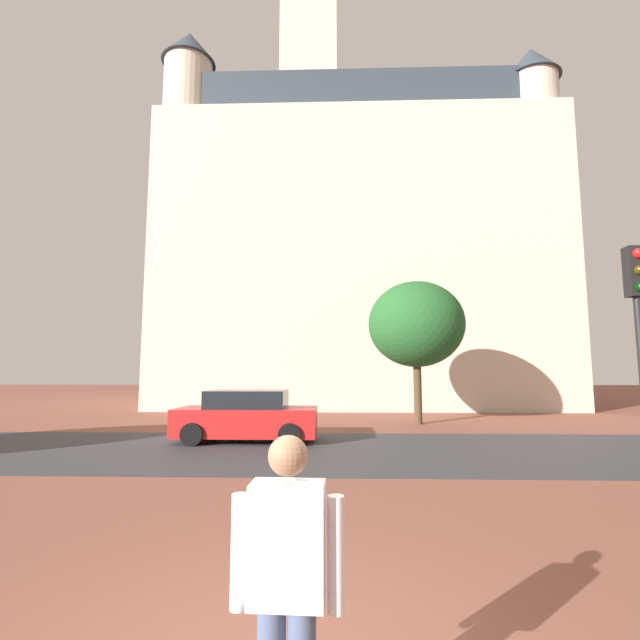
{
  "coord_description": "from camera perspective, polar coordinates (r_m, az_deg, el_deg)",
  "views": [
    {
      "loc": [
        0.49,
        -3.39,
        2.07
      ],
      "look_at": [
        0.07,
        9.79,
        3.59
      ],
      "focal_mm": 25.44,
      "sensor_mm": 36.0,
      "label": 1
    }
  ],
  "objects": [
    {
      "name": "street_asphalt_strip",
      "position": [
        12.6,
        -0.45,
        -16.0
      ],
      "size": [
        120.0,
        6.55,
        0.0
      ],
      "primitive_type": "cube",
      "color": "#38383D",
      "rests_on": "ground_plane"
    },
    {
      "name": "traffic_light_pole",
      "position": [
        9.68,
        35.19,
        0.23
      ],
      "size": [
        0.28,
        0.34,
        4.29
      ],
      "color": "black",
      "rests_on": "ground_plane"
    },
    {
      "name": "ground_plane",
      "position": [
        13.56,
        -0.28,
        -15.34
      ],
      "size": [
        120.0,
        120.0,
        0.0
      ],
      "primitive_type": "plane",
      "color": "brown"
    },
    {
      "name": "landmark_building",
      "position": [
        32.18,
        3.9,
        8.36
      ],
      "size": [
        23.58,
        15.52,
        38.44
      ],
      "color": "beige",
      "rests_on": "ground_plane"
    },
    {
      "name": "car_red",
      "position": [
        14.18,
        -9.15,
        -11.9
      ],
      "size": [
        4.19,
        2.07,
        1.52
      ],
      "color": "red",
      "rests_on": "ground_plane"
    },
    {
      "name": "person_skater",
      "position": [
        2.79,
        -4.14,
        -30.07
      ],
      "size": [
        0.61,
        0.31,
        1.73
      ],
      "color": "slate",
      "rests_on": "ground_plane"
    },
    {
      "name": "tree_curb_far",
      "position": [
        18.99,
        12.0,
        -0.54
      ],
      "size": [
        3.9,
        3.9,
        5.78
      ],
      "color": "#4C3823",
      "rests_on": "ground_plane"
    }
  ]
}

